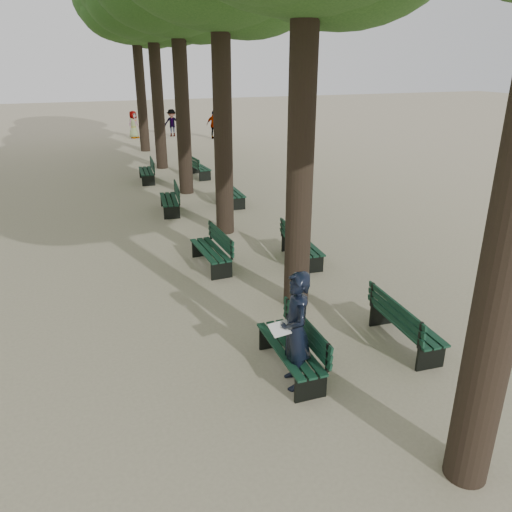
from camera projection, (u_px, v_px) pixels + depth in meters
name	position (u px, v px, depth m)	size (l,w,h in m)	color
ground	(289.00, 404.00, 7.48)	(120.00, 120.00, 0.00)	tan
bench_left_0	(290.00, 357.00, 8.18)	(0.61, 1.81, 0.92)	black
bench_left_1	(211.00, 257.00, 12.32)	(0.64, 1.82, 0.92)	black
bench_left_2	(170.00, 204.00, 16.73)	(0.78, 1.86, 0.92)	black
bench_left_3	(147.00, 175.00, 20.90)	(0.71, 1.84, 0.92)	black
bench_right_0	(405.00, 332.00, 8.94)	(0.69, 1.83, 0.92)	black
bench_right_1	(302.00, 251.00, 12.68)	(0.70, 1.84, 0.92)	black
bench_right_2	(232.00, 196.00, 17.68)	(0.64, 1.82, 0.92)	black
bench_right_3	(199.00, 171.00, 21.69)	(0.70, 1.84, 0.92)	black
man_with_map	(296.00, 331.00, 7.61)	(0.69, 0.83, 1.93)	black
pedestrian_b	(172.00, 123.00, 32.88)	(1.12, 0.35, 1.74)	#262628
pedestrian_d	(134.00, 125.00, 32.14)	(0.84, 0.34, 1.71)	#262628
pedestrian_c	(214.00, 125.00, 31.83)	(1.03, 0.35, 1.76)	#262628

